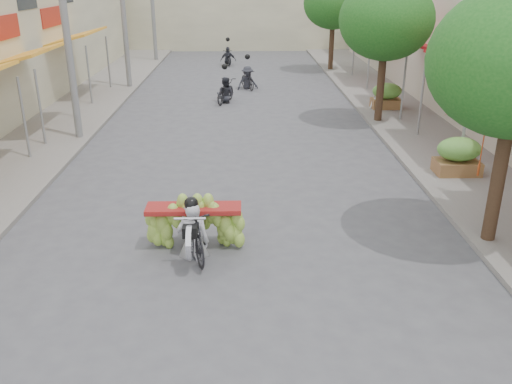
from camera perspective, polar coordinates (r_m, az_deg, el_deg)
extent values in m
plane|color=#4D4D52|center=(8.13, -2.91, -18.92)|extent=(120.00, 120.00, 0.00)
cube|color=slate|center=(22.96, -19.91, 7.43)|extent=(4.00, 60.00, 0.12)
cube|color=slate|center=(22.81, 16.03, 7.80)|extent=(4.00, 60.00, 0.12)
cylinder|color=slate|center=(17.70, -23.22, 6.99)|extent=(0.08, 0.08, 2.55)
cube|color=orange|center=(20.67, -22.88, 13.18)|extent=(1.77, 4.00, 0.53)
cylinder|color=slate|center=(18.97, -21.76, 8.12)|extent=(0.08, 0.08, 2.55)
cylinder|color=slate|center=(22.31, -18.74, 10.40)|extent=(0.08, 0.08, 2.55)
cube|color=orange|center=(26.32, -18.30, 15.33)|extent=(1.77, 4.00, 0.53)
cylinder|color=slate|center=(24.58, -17.17, 11.56)|extent=(0.08, 0.08, 2.55)
cylinder|color=slate|center=(28.02, -15.28, 12.93)|extent=(0.08, 0.08, 2.55)
cube|color=#A62316|center=(26.52, -20.43, 16.97)|extent=(0.10, 3.50, 0.80)
cylinder|color=slate|center=(14.07, 24.22, 3.31)|extent=(0.08, 0.08, 2.55)
cube|color=#B1171D|center=(17.73, 21.96, 12.11)|extent=(1.77, 4.20, 0.53)
cylinder|color=slate|center=(16.00, 21.03, 5.86)|extent=(0.08, 0.08, 2.55)
cylinder|color=slate|center=(19.46, 17.00, 9.04)|extent=(0.08, 0.08, 2.55)
cube|color=#B1171D|center=(23.33, 16.32, 14.82)|extent=(1.77, 4.20, 0.53)
cylinder|color=slate|center=(21.51, 15.24, 10.39)|extent=(0.08, 0.08, 2.55)
cylinder|color=slate|center=(25.12, 12.87, 12.18)|extent=(0.08, 0.08, 2.55)
cube|color=#B1171D|center=(29.09, 12.82, 16.40)|extent=(1.77, 4.20, 0.53)
cylinder|color=slate|center=(27.24, 11.78, 12.99)|extent=(0.08, 0.08, 2.55)
cylinder|color=slate|center=(30.91, 10.23, 14.13)|extent=(0.08, 0.08, 2.55)
cylinder|color=slate|center=(19.05, -19.49, 16.83)|extent=(0.24, 0.24, 8.00)
cylinder|color=slate|center=(27.75, -13.86, 18.66)|extent=(0.24, 0.24, 8.00)
cylinder|color=#3A2719|center=(11.97, 24.23, 1.88)|extent=(0.28, 0.28, 3.20)
cylinder|color=#3A2719|center=(21.12, 13.02, 11.29)|extent=(0.28, 0.28, 3.20)
ellipsoid|color=#215F1C|center=(20.85, 13.55, 17.23)|extent=(3.40, 3.40, 2.90)
cylinder|color=#3A2719|center=(32.77, 7.95, 15.26)|extent=(0.28, 0.28, 3.20)
ellipsoid|color=#215F1C|center=(32.59, 8.17, 19.10)|extent=(3.40, 3.40, 2.90)
cube|color=brown|center=(16.13, 20.39, 2.69)|extent=(1.20, 0.80, 0.50)
ellipsoid|color=#5A9B3A|center=(15.96, 20.66, 4.65)|extent=(1.20, 0.88, 0.66)
cube|color=brown|center=(23.46, 13.53, 9.20)|extent=(1.20, 0.80, 0.50)
ellipsoid|color=#5A9B3A|center=(23.34, 13.66, 10.58)|extent=(1.20, 0.88, 0.66)
imported|color=black|center=(10.93, -6.66, -4.04)|extent=(1.06, 1.95, 1.10)
cylinder|color=silver|center=(10.32, -6.97, -5.28)|extent=(0.10, 0.66, 0.66)
cube|color=black|center=(10.33, -6.97, -4.14)|extent=(0.28, 0.22, 0.22)
cylinder|color=silver|center=(10.32, -6.98, -2.80)|extent=(0.60, 0.05, 0.05)
cube|color=maroon|center=(11.11, -6.58, -1.73)|extent=(1.94, 0.55, 0.10)
imported|color=#BBBBC3|center=(10.62, -6.83, -1.02)|extent=(0.65, 0.48, 1.80)
sphere|color=black|center=(10.28, -7.06, 3.37)|extent=(0.28, 0.28, 0.28)
imported|color=#AA3E16|center=(14.05, 23.57, 8.84)|extent=(2.72, 2.72, 1.92)
imported|color=silver|center=(23.31, 12.89, 10.69)|extent=(0.93, 0.67, 1.71)
imported|color=black|center=(24.38, -3.27, 10.54)|extent=(1.19, 1.89, 1.00)
imported|color=#2A2B32|center=(24.26, -3.30, 11.99)|extent=(0.90, 0.71, 1.65)
sphere|color=black|center=(24.18, -3.33, 13.05)|extent=(0.26, 0.26, 0.26)
imported|color=black|center=(27.30, -0.90, 11.78)|extent=(1.03, 1.71, 0.97)
imported|color=#2A2B32|center=(27.19, -0.91, 13.10)|extent=(1.18, 0.89, 1.65)
sphere|color=black|center=(27.12, -0.91, 14.05)|extent=(0.26, 0.26, 0.26)
imported|color=black|center=(34.77, -2.95, 13.88)|extent=(0.73, 1.60, 0.87)
imported|color=#2A2B32|center=(34.68, -2.98, 15.00)|extent=(1.02, 0.64, 1.65)
sphere|color=black|center=(34.63, -2.99, 15.75)|extent=(0.26, 0.26, 0.26)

